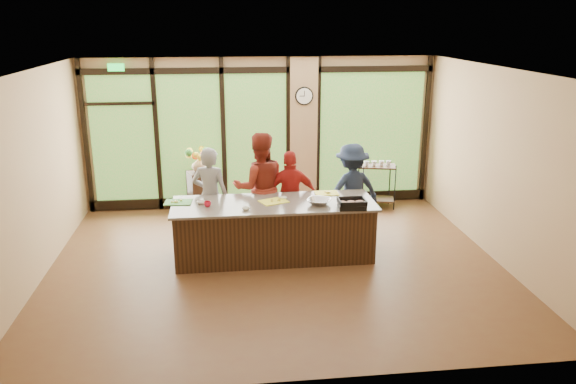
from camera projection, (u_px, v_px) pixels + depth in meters
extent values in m
plane|color=brown|center=(276.00, 264.00, 8.84)|extent=(7.00, 7.00, 0.00)
plane|color=white|center=(275.00, 70.00, 7.95)|extent=(7.00, 7.00, 0.00)
plane|color=tan|center=(261.00, 133.00, 11.24)|extent=(7.00, 0.00, 7.00)
plane|color=tan|center=(32.00, 180.00, 8.00)|extent=(0.00, 6.00, 6.00)
plane|color=tan|center=(497.00, 165.00, 8.79)|extent=(0.00, 6.00, 6.00)
cube|color=tan|center=(303.00, 133.00, 11.28)|extent=(0.55, 0.12, 3.00)
cube|color=black|center=(260.00, 70.00, 10.82)|extent=(6.90, 0.08, 0.12)
cube|color=black|center=(262.00, 200.00, 11.60)|extent=(6.90, 0.08, 0.20)
cube|color=#19D83F|center=(116.00, 67.00, 10.45)|extent=(0.30, 0.04, 0.14)
cube|color=#336824|center=(123.00, 139.00, 10.92)|extent=(1.20, 0.02, 2.50)
cube|color=#336824|center=(190.00, 138.00, 11.07)|extent=(1.20, 0.02, 2.50)
cube|color=#336824|center=(256.00, 136.00, 11.22)|extent=(1.20, 0.02, 2.50)
cube|color=#336824|center=(371.00, 134.00, 11.48)|extent=(2.10, 0.02, 2.50)
cube|color=black|center=(85.00, 138.00, 10.81)|extent=(0.08, 0.08, 3.00)
cube|color=black|center=(157.00, 136.00, 10.96)|extent=(0.08, 0.08, 3.00)
cube|color=black|center=(223.00, 135.00, 11.11)|extent=(0.08, 0.08, 3.00)
cube|color=black|center=(289.00, 133.00, 11.26)|extent=(0.08, 0.08, 3.00)
cube|color=black|center=(318.00, 133.00, 11.32)|extent=(0.08, 0.08, 3.00)
cube|color=black|center=(425.00, 130.00, 11.58)|extent=(0.08, 0.08, 3.00)
cube|color=black|center=(274.00, 231.00, 8.99)|extent=(3.10, 1.00, 0.88)
cube|color=slate|center=(274.00, 204.00, 8.86)|extent=(3.20, 1.10, 0.04)
cylinder|color=black|center=(304.00, 96.00, 10.99)|extent=(0.36, 0.04, 0.36)
cylinder|color=white|center=(304.00, 96.00, 10.98)|extent=(0.31, 0.01, 0.31)
cube|color=black|center=(304.00, 94.00, 10.96)|extent=(0.01, 0.00, 0.11)
cube|color=black|center=(302.00, 96.00, 10.97)|extent=(0.09, 0.00, 0.01)
imported|color=gray|center=(210.00, 196.00, 9.42)|extent=(0.70, 0.56, 1.69)
imported|color=maroon|center=(260.00, 187.00, 9.56)|extent=(0.98, 0.79, 1.90)
imported|color=#A11C18|center=(291.00, 196.00, 9.60)|extent=(0.93, 0.41, 1.58)
imported|color=#192339|center=(351.00, 190.00, 9.86)|extent=(1.17, 0.84, 1.64)
cube|color=black|center=(352.00, 206.00, 8.59)|extent=(0.43, 0.35, 0.07)
imported|color=silver|center=(319.00, 202.00, 8.76)|extent=(0.48, 0.48, 0.09)
cube|color=green|center=(178.00, 202.00, 8.85)|extent=(0.44, 0.34, 0.01)
cube|color=yellow|center=(274.00, 201.00, 8.89)|extent=(0.51, 0.45, 0.01)
cube|color=yellow|center=(327.00, 193.00, 9.31)|extent=(0.39, 0.29, 0.01)
imported|color=silver|center=(201.00, 203.00, 8.78)|extent=(0.18, 0.18, 0.04)
imported|color=silver|center=(246.00, 209.00, 8.51)|extent=(0.14, 0.14, 0.04)
imported|color=silver|center=(283.00, 198.00, 9.03)|extent=(0.16, 0.16, 0.03)
imported|color=red|center=(208.00, 204.00, 8.65)|extent=(0.12, 0.12, 0.08)
cube|color=black|center=(200.00, 193.00, 11.03)|extent=(0.55, 0.55, 0.86)
imported|color=#90704E|center=(199.00, 164.00, 10.86)|extent=(0.28, 0.28, 0.29)
cube|color=black|center=(376.00, 199.00, 11.43)|extent=(0.79, 0.56, 0.03)
cube|color=black|center=(377.00, 166.00, 11.23)|extent=(0.79, 0.56, 0.03)
cylinder|color=black|center=(363.00, 189.00, 11.14)|extent=(0.02, 0.02, 0.92)
cylinder|color=black|center=(395.00, 188.00, 11.21)|extent=(0.02, 0.02, 0.92)
cylinder|color=black|center=(358.00, 184.00, 11.49)|extent=(0.02, 0.02, 0.92)
cylinder|color=black|center=(390.00, 183.00, 11.56)|extent=(0.02, 0.02, 0.92)
imported|color=silver|center=(367.00, 164.00, 11.19)|extent=(0.12, 0.12, 0.10)
imported|color=silver|center=(374.00, 163.00, 11.20)|extent=(0.12, 0.12, 0.10)
imported|color=silver|center=(382.00, 163.00, 11.22)|extent=(0.12, 0.12, 0.10)
imported|color=silver|center=(388.00, 163.00, 11.24)|extent=(0.12, 0.12, 0.10)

